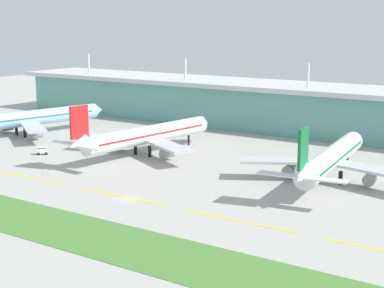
{
  "coord_description": "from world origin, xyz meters",
  "views": [
    {
      "loc": [
        95.23,
        -111.03,
        42.68
      ],
      "look_at": [
        -6.19,
        36.33,
        7.0
      ],
      "focal_mm": 57.9,
      "sensor_mm": 36.0,
      "label": 1
    }
  ],
  "objects_px": {
    "airliner_nearest": "(24,119)",
    "baggage_cart": "(42,151)",
    "airliner_near_middle": "(146,135)",
    "airliner_far_middle": "(331,159)"
  },
  "relations": [
    {
      "from": "airliner_nearest",
      "to": "baggage_cart",
      "type": "relative_size",
      "value": 18.49
    },
    {
      "from": "airliner_nearest",
      "to": "airliner_near_middle",
      "type": "bearing_deg",
      "value": -0.52
    },
    {
      "from": "airliner_near_middle",
      "to": "baggage_cart",
      "type": "xyz_separation_m",
      "value": [
        -28.07,
        -18.57,
        -5.19
      ]
    },
    {
      "from": "airliner_near_middle",
      "to": "airliner_far_middle",
      "type": "bearing_deg",
      "value": 1.33
    },
    {
      "from": "baggage_cart",
      "to": "airliner_near_middle",
      "type": "bearing_deg",
      "value": 33.48
    },
    {
      "from": "airliner_nearest",
      "to": "airliner_near_middle",
      "type": "relative_size",
      "value": 1.11
    },
    {
      "from": "airliner_near_middle",
      "to": "airliner_far_middle",
      "type": "relative_size",
      "value": 1.02
    },
    {
      "from": "airliner_nearest",
      "to": "airliner_far_middle",
      "type": "relative_size",
      "value": 1.14
    },
    {
      "from": "baggage_cart",
      "to": "airliner_far_middle",
      "type": "bearing_deg",
      "value": 12.48
    },
    {
      "from": "airliner_far_middle",
      "to": "airliner_nearest",
      "type": "bearing_deg",
      "value": -179.57
    }
  ]
}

